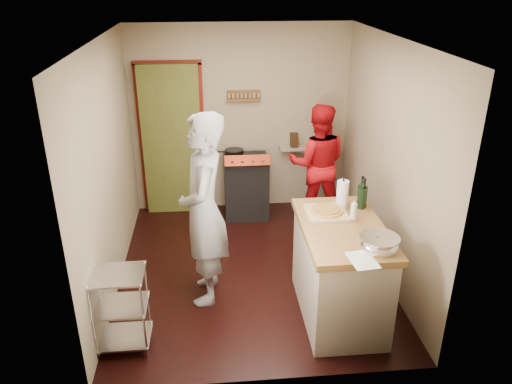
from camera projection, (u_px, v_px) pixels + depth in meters
floor at (251, 268)px, 5.87m from camera, size 3.50×3.50×0.00m
back_wall at (195, 132)px, 6.97m from camera, size 3.00×0.44×2.60m
left_wall at (108, 170)px, 5.21m from camera, size 0.04×3.50×2.60m
right_wall at (387, 160)px, 5.46m from camera, size 0.04×3.50×2.60m
ceiling at (250, 38)px, 4.80m from camera, size 3.00×3.50×0.02m
stove at (246, 185)px, 6.98m from camera, size 0.60×0.63×1.00m
wire_shelving at (121, 307)px, 4.49m from camera, size 0.48×0.40×0.80m
island at (340, 269)px, 4.90m from camera, size 0.78×1.42×1.31m
person_stripe at (204, 211)px, 4.99m from camera, size 0.51×0.75×2.01m
person_red at (317, 164)px, 6.70m from camera, size 0.89×0.74×1.64m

